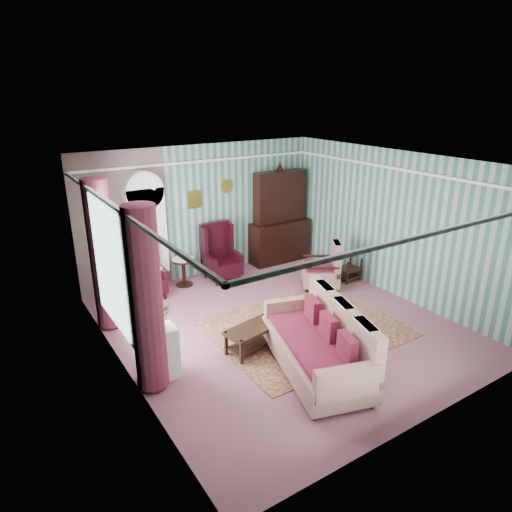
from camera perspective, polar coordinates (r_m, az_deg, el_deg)
floor at (r=8.25m, az=3.15°, el=-8.73°), size 6.00×6.00×0.00m
room_shell at (r=7.30m, az=-1.31°, el=4.45°), size 5.53×6.02×2.91m
bookcase at (r=9.59m, az=-13.41°, el=2.22°), size 0.80×0.28×2.24m
dresser_hutch at (r=10.91m, az=3.05°, el=5.25°), size 1.50×0.56×2.36m
wingback_left at (r=9.33m, az=-13.79°, el=-1.55°), size 0.76×0.80×1.25m
wingback_right at (r=9.97m, az=-4.31°, el=0.42°), size 0.76×0.80×1.25m
seated_woman at (r=9.34m, az=-13.77°, el=-1.75°), size 0.44×0.40×1.18m
round_side_table at (r=9.87m, az=-9.02°, el=-2.02°), size 0.50×0.50×0.60m
nest_table at (r=10.22m, az=11.52°, el=-1.56°), size 0.45×0.38×0.54m
plant_stand at (r=6.85m, az=-12.15°, el=-11.89°), size 0.55×0.35×0.80m
rug at (r=8.20m, az=6.11°, el=-8.97°), size 3.20×2.60×0.01m
sofa at (r=6.85m, az=7.43°, el=-10.91°), size 1.53×2.38×0.93m
floral_armchair at (r=9.71m, az=8.08°, el=-1.28°), size 1.19×1.18×0.93m
coffee_table at (r=7.47m, az=-0.34°, el=-10.24°), size 1.03×0.64×0.41m
potted_plant_a at (r=6.48m, az=-12.38°, el=-7.66°), size 0.44×0.40×0.42m
potted_plant_b at (r=6.65m, az=-12.67°, el=-6.88°), size 0.28×0.25×0.43m
potted_plant_c at (r=6.60m, az=-13.81°, el=-7.48°), size 0.25×0.25×0.37m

